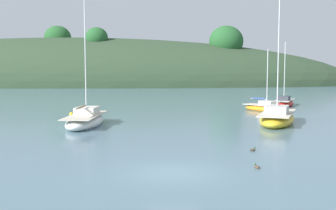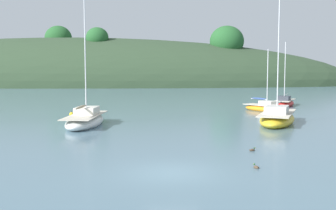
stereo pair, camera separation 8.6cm
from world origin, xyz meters
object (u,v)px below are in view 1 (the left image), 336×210
object	(u,v)px
sailboat_red_portside	(277,118)
duck_trailing	(253,150)
sailboat_cream_ketch	(284,103)
sailboat_teal_outer	(265,108)
sailboat_white_near	(85,120)
mooring_buoy_channel	(72,114)
duck_lead	(257,167)

from	to	relation	value
sailboat_red_portside	duck_trailing	distance (m)	12.06
sailboat_cream_ketch	sailboat_teal_outer	bearing A→B (deg)	-122.32
sailboat_red_portside	duck_trailing	xyz separation A→B (m)	(-4.43, -11.21, -0.41)
sailboat_white_near	sailboat_teal_outer	size ratio (longest dim) A/B	1.54
sailboat_red_portside	mooring_buoy_channel	world-z (taller)	sailboat_red_portside
sailboat_cream_ketch	sailboat_red_portside	bearing A→B (deg)	-108.03
sailboat_cream_ketch	duck_lead	size ratio (longest dim) A/B	19.06
sailboat_teal_outer	duck_trailing	size ratio (longest dim) A/B	16.45
sailboat_cream_ketch	duck_trailing	world-z (taller)	sailboat_cream_ketch
sailboat_red_portside	mooring_buoy_channel	bearing A→B (deg)	162.07
sailboat_teal_outer	sailboat_cream_ketch	world-z (taller)	sailboat_cream_ketch
duck_lead	duck_trailing	world-z (taller)	same
sailboat_red_portside	mooring_buoy_channel	size ratio (longest dim) A/B	20.94
sailboat_cream_ketch	mooring_buoy_channel	distance (m)	25.58
sailboat_cream_ketch	duck_trailing	bearing A→B (deg)	-109.50
duck_lead	sailboat_cream_ketch	bearing A→B (deg)	71.74
sailboat_cream_ketch	duck_lead	bearing A→B (deg)	-108.26
sailboat_cream_ketch	duck_trailing	size ratio (longest dim) A/B	19.13
sailboat_red_portside	duck_lead	bearing A→B (deg)	-108.50
mooring_buoy_channel	duck_lead	xyz separation A→B (m)	(13.29, -21.16, -0.07)
sailboat_teal_outer	duck_trailing	world-z (taller)	sailboat_teal_outer
sailboat_cream_ketch	duck_lead	distance (m)	32.78
sailboat_white_near	sailboat_cream_ketch	distance (m)	26.91
sailboat_white_near	duck_lead	size ratio (longest dim) A/B	25.31
mooring_buoy_channel	duck_lead	size ratio (longest dim) A/B	1.31
sailboat_cream_ketch	duck_lead	world-z (taller)	sailboat_cream_ketch
sailboat_red_portside	mooring_buoy_channel	xyz separation A→B (m)	(-18.38, 5.95, -0.34)
sailboat_teal_outer	sailboat_red_portside	xyz separation A→B (m)	(-1.39, -9.92, 0.12)
mooring_buoy_channel	duck_trailing	bearing A→B (deg)	-50.86
sailboat_cream_ketch	duck_lead	xyz separation A→B (m)	(-10.27, -31.13, -0.31)
sailboat_teal_outer	mooring_buoy_channel	bearing A→B (deg)	-168.64
sailboat_teal_outer	mooring_buoy_channel	size ratio (longest dim) A/B	12.53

